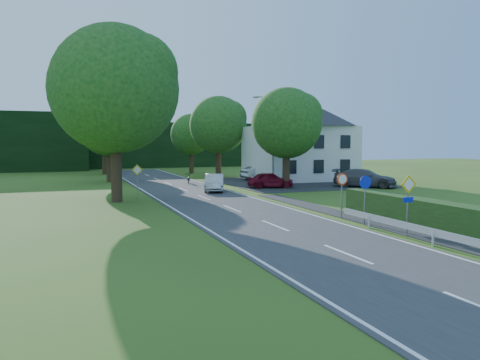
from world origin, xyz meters
name	(u,v)px	position (x,y,z in m)	size (l,w,h in m)	color
road	(221,205)	(0.00, 20.00, 0.02)	(7.00, 80.00, 0.04)	#333335
parking_pad	(295,182)	(12.00, 33.00, 0.02)	(14.00, 16.00, 0.04)	black
line_edge_left	(171,207)	(-3.25, 20.00, 0.04)	(0.12, 80.00, 0.01)	white
line_edge_right	(268,202)	(3.25, 20.00, 0.04)	(0.12, 80.00, 0.01)	white
line_centre	(221,204)	(0.00, 20.00, 0.04)	(0.12, 80.00, 0.01)	white
tree_main	(115,114)	(-6.00, 24.00, 5.82)	(9.40, 9.40, 11.64)	#144416
tree_left_far	(109,139)	(-5.00, 40.00, 4.29)	(7.00, 7.00, 8.58)	#144416
tree_right_far	(218,137)	(7.00, 42.00, 4.54)	(7.40, 7.40, 9.09)	#144416
tree_left_back	(104,141)	(-4.50, 52.00, 4.04)	(6.60, 6.60, 8.07)	#144416
tree_right_back	(191,144)	(6.00, 50.00, 3.78)	(6.20, 6.20, 7.56)	#144416
tree_right_mid	(286,138)	(8.50, 28.00, 4.29)	(7.00, 7.00, 8.58)	#144416
treeline_right	(178,145)	(8.00, 66.00, 3.50)	(30.00, 5.00, 7.00)	black
house_white	(299,138)	(14.00, 36.00, 4.41)	(10.60, 8.40, 8.60)	silver
streetlight	(272,136)	(8.06, 30.00, 4.46)	(2.03, 0.18, 8.00)	slate
sign_priority_right	(408,194)	(4.30, 7.98, 1.80)	(0.78, 0.09, 2.59)	slate
sign_roundabout	(365,190)	(4.30, 10.98, 1.67)	(0.64, 0.08, 2.37)	slate
sign_speed_limit	(342,185)	(4.30, 12.97, 1.77)	(0.64, 0.11, 2.37)	slate
sign_priority_left	(137,175)	(-4.50, 24.98, 1.72)	(0.78, 0.09, 2.44)	slate
moving_car	(214,183)	(2.02, 27.82, 0.73)	(1.45, 4.16, 1.37)	silver
motorcycle	(189,178)	(1.80, 35.23, 0.55)	(0.68, 1.94, 1.02)	black
parked_car_red	(270,180)	(7.39, 28.80, 0.72)	(1.60, 3.98, 1.36)	maroon
parked_car_silver_a	(262,173)	(10.14, 37.00, 0.78)	(1.57, 4.49, 1.48)	silver
parked_car_grey	(365,178)	(15.43, 26.50, 0.83)	(2.20, 5.42, 1.57)	#4E4E53
parasol	(281,171)	(11.24, 34.65, 1.07)	(2.25, 2.29, 2.06)	red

